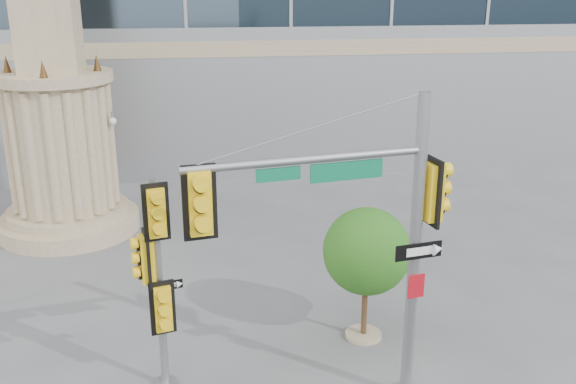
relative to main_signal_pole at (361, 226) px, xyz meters
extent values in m
plane|color=#545456|center=(-0.91, 1.21, -3.68)|extent=(120.00, 120.00, 0.00)
cylinder|color=gray|center=(-6.91, 10.21, -3.43)|extent=(4.40, 4.40, 0.50)
cylinder|color=gray|center=(-6.91, 10.21, -3.03)|extent=(3.80, 3.80, 0.30)
cylinder|color=gray|center=(-6.91, 10.21, -0.88)|extent=(3.00, 3.00, 4.00)
cylinder|color=gray|center=(-6.91, 10.21, 1.27)|extent=(3.50, 3.50, 0.30)
cone|color=#472D14|center=(-5.61, 10.21, 1.67)|extent=(0.24, 0.24, 0.50)
cone|color=#472D14|center=(-8.21, 10.21, 1.67)|extent=(0.24, 0.24, 0.50)
cylinder|color=slate|center=(1.06, 0.18, -0.71)|extent=(0.22, 0.22, 5.95)
cylinder|color=slate|center=(-0.99, -0.16, 1.27)|extent=(4.13, 0.82, 0.14)
cube|color=#0C6A44|center=(-0.31, -0.07, 1.02)|extent=(1.28, 0.25, 0.32)
cube|color=yellow|center=(-2.75, -0.45, 0.73)|extent=(0.58, 0.36, 1.24)
cube|color=yellow|center=(1.33, 0.22, 0.48)|extent=(0.36, 0.58, 1.24)
cube|color=black|center=(1.08, 0.04, -0.56)|extent=(0.90, 0.18, 0.30)
cube|color=#AF101A|center=(1.08, 0.04, -1.26)|extent=(0.32, 0.08, 0.46)
cylinder|color=slate|center=(-3.58, 1.20, -3.63)|extent=(0.42, 0.42, 0.10)
cylinder|color=slate|center=(-3.58, 1.20, -1.50)|extent=(0.16, 0.16, 4.37)
cube|color=yellow|center=(-3.53, 1.01, 0.07)|extent=(0.53, 0.36, 1.09)
cube|color=yellow|center=(-3.77, 1.15, -0.89)|extent=(0.36, 0.53, 1.09)
cube|color=yellow|center=(-3.53, 1.01, -1.85)|extent=(0.53, 0.36, 1.09)
cube|color=black|center=(-3.40, 1.14, -1.46)|extent=(0.53, 0.16, 0.17)
cylinder|color=gray|center=(0.81, 2.41, -3.64)|extent=(0.83, 0.83, 0.09)
cylinder|color=#382314|center=(0.81, 2.41, -2.86)|extent=(0.13, 0.13, 1.65)
sphere|color=#285B14|center=(0.81, 2.41, -1.57)|extent=(1.93, 1.93, 1.93)
sphere|color=#285B14|center=(1.22, 2.64, -1.85)|extent=(1.19, 1.19, 1.19)
sphere|color=#285B14|center=(0.49, 2.18, -1.80)|extent=(1.01, 1.01, 1.01)
camera|label=1|loc=(-2.78, -10.02, 4.04)|focal=40.00mm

